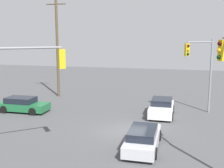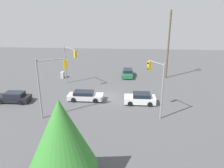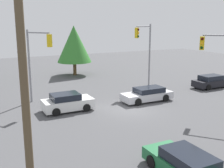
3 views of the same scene
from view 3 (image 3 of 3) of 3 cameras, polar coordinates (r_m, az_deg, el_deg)
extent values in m
plane|color=#4C4C4F|center=(23.53, 3.71, -5.16)|extent=(80.00, 80.00, 0.00)
cube|color=#1E6638|center=(14.08, 14.56, -16.08)|extent=(4.54, 1.83, 0.64)
cube|color=black|center=(13.67, 15.34, -14.34)|extent=(2.50, 1.61, 0.51)
cylinder|color=black|center=(14.64, 8.11, -15.35)|extent=(0.67, 0.22, 0.67)
cylinder|color=black|center=(15.60, 13.51, -13.73)|extent=(0.67, 0.22, 0.67)
cube|color=silver|center=(25.91, 7.08, -2.40)|extent=(1.79, 4.77, 0.64)
cube|color=black|center=(25.91, 7.55, -1.17)|extent=(1.58, 2.63, 0.46)
cylinder|color=black|center=(24.49, 5.29, -3.65)|extent=(0.22, 0.67, 0.67)
cylinder|color=black|center=(25.89, 3.29, -2.72)|extent=(0.22, 0.67, 0.67)
cylinder|color=black|center=(26.13, 10.81, -2.79)|extent=(0.22, 0.67, 0.67)
cylinder|color=black|center=(27.45, 8.65, -1.96)|extent=(0.22, 0.67, 0.67)
cube|color=silver|center=(23.29, -8.94, -4.00)|extent=(1.91, 4.06, 0.79)
cube|color=black|center=(23.06, -9.47, -2.54)|extent=(1.68, 2.23, 0.49)
cylinder|color=black|center=(24.57, -6.78, -3.66)|extent=(0.22, 0.65, 0.65)
cylinder|color=black|center=(22.94, -5.21, -4.80)|extent=(0.22, 0.65, 0.65)
cylinder|color=black|center=(23.87, -12.48, -4.36)|extent=(0.22, 0.65, 0.65)
cylinder|color=black|center=(22.19, -11.29, -5.61)|extent=(0.22, 0.65, 0.65)
cube|color=black|center=(32.95, 19.62, 0.24)|extent=(1.76, 4.40, 0.71)
cube|color=black|center=(32.68, 19.43, 1.25)|extent=(1.55, 2.42, 0.51)
cylinder|color=black|center=(34.53, 20.17, 0.38)|extent=(0.22, 0.64, 0.64)
cylinder|color=black|center=(32.62, 16.88, -0.07)|extent=(0.22, 0.64, 0.64)
cylinder|color=black|center=(31.46, 18.97, -0.66)|extent=(0.22, 0.64, 0.64)
cube|color=gold|center=(23.19, 17.83, 7.90)|extent=(0.44, 0.43, 1.05)
sphere|color=#360503|center=(23.00, 17.85, 8.71)|extent=(0.22, 0.22, 0.22)
sphere|color=orange|center=(23.02, 17.80, 7.87)|extent=(0.22, 0.22, 0.22)
sphere|color=black|center=(23.05, 17.74, 7.04)|extent=(0.22, 0.22, 0.22)
cylinder|color=gray|center=(32.04, 7.63, 5.83)|extent=(0.18, 0.18, 6.90)
cylinder|color=gray|center=(30.47, 6.49, 11.55)|extent=(1.59, 2.73, 0.12)
cube|color=gold|center=(29.14, 5.04, 10.31)|extent=(0.41, 0.43, 1.05)
sphere|color=#360503|center=(29.05, 5.36, 10.96)|extent=(0.22, 0.22, 0.22)
sphere|color=orange|center=(29.06, 5.35, 10.30)|extent=(0.22, 0.22, 0.22)
sphere|color=black|center=(29.07, 5.33, 9.63)|extent=(0.22, 0.22, 0.22)
cylinder|color=gray|center=(26.02, -16.43, 3.41)|extent=(0.18, 0.18, 6.49)
cylinder|color=gray|center=(24.84, -14.83, 10.05)|extent=(2.18, 1.47, 0.12)
cube|color=gold|center=(24.00, -12.58, 8.59)|extent=(0.44, 0.42, 1.05)
sphere|color=#360503|center=(24.10, -12.34, 9.42)|extent=(0.22, 0.22, 0.22)
sphere|color=orange|center=(24.12, -12.30, 8.62)|extent=(0.22, 0.22, 0.22)
sphere|color=black|center=(24.15, -12.27, 7.83)|extent=(0.22, 0.22, 0.22)
cylinder|color=brown|center=(9.60, -17.71, 4.30)|extent=(0.28, 0.28, 11.75)
cylinder|color=brown|center=(38.70, -7.57, 3.15)|extent=(0.45, 0.45, 1.78)
cone|color=#337A2D|center=(38.30, -7.71, 8.06)|extent=(4.60, 4.60, 4.87)
camera|label=1|loc=(37.94, 26.69, 10.60)|focal=45.00mm
camera|label=2|loc=(48.88, -17.69, 17.45)|focal=35.00mm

